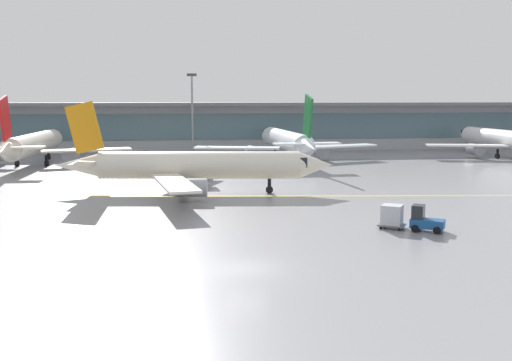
# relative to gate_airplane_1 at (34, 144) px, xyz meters

# --- Properties ---
(ground_plane) EXTENTS (400.00, 400.00, 0.00)m
(ground_plane) POSITION_rel_gate_airplane_1_xyz_m (26.98, -60.76, -3.28)
(ground_plane) COLOR gray
(taxiway_centreline_stripe) EXTENTS (109.36, 12.54, 0.01)m
(taxiway_centreline_stripe) POSITION_rel_gate_airplane_1_xyz_m (25.05, -33.01, -3.27)
(taxiway_centreline_stripe) COLOR yellow
(taxiway_centreline_stripe) RESTS_ON ground_plane
(terminal_concourse) EXTENTS (193.93, 11.00, 9.60)m
(terminal_concourse) POSITION_rel_gate_airplane_1_xyz_m (26.98, 23.21, 1.64)
(terminal_concourse) COLOR #9EA3A8
(terminal_concourse) RESTS_ON ground_plane
(gate_airplane_1) EXTENTS (30.67, 32.95, 10.92)m
(gate_airplane_1) POSITION_rel_gate_airplane_1_xyz_m (0.00, 0.00, 0.00)
(gate_airplane_1) COLOR silver
(gate_airplane_1) RESTS_ON ground_plane
(gate_airplane_2) EXTENTS (31.15, 33.55, 11.11)m
(gate_airplane_2) POSITION_rel_gate_airplane_1_xyz_m (40.50, 0.91, 0.06)
(gate_airplane_2) COLOR white
(gate_airplane_2) RESTS_ON ground_plane
(gate_airplane_3) EXTENTS (29.96, 32.25, 10.68)m
(gate_airplane_3) POSITION_rel_gate_airplane_1_xyz_m (79.93, 1.92, -0.07)
(gate_airplane_3) COLOR white
(gate_airplane_3) RESTS_ON ground_plane
(taxiing_regional_jet) EXTENTS (30.92, 28.58, 10.24)m
(taxiing_regional_jet) POSITION_rel_gate_airplane_1_xyz_m (24.65, -30.97, -0.21)
(taxiing_regional_jet) COLOR silver
(taxiing_regional_jet) RESTS_ON ground_plane
(baggage_tug) EXTENTS (2.95, 2.59, 2.10)m
(baggage_tug) POSITION_rel_gate_airplane_1_xyz_m (42.31, -52.21, -2.38)
(baggage_tug) COLOR #194C8C
(baggage_tug) RESTS_ON ground_plane
(cargo_dolly_lead) EXTENTS (2.63, 2.47, 1.94)m
(cargo_dolly_lead) POSITION_rel_gate_airplane_1_xyz_m (40.09, -50.83, -2.22)
(cargo_dolly_lead) COLOR #595B60
(cargo_dolly_lead) RESTS_ON ground_plane
(apron_light_mast_1) EXTENTS (1.80, 0.36, 14.99)m
(apron_light_mast_1) POSITION_rel_gate_airplane_1_xyz_m (25.18, 15.11, 4.91)
(apron_light_mast_1) COLOR gray
(apron_light_mast_1) RESTS_ON ground_plane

